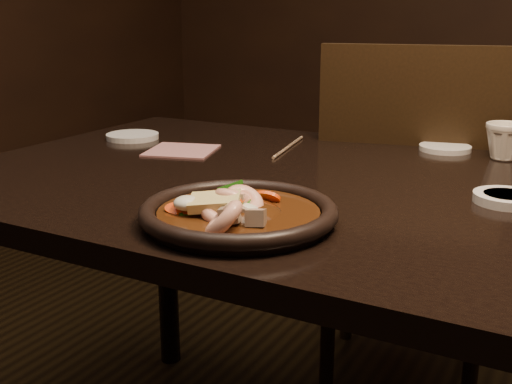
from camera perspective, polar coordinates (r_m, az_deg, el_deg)
The scene contains 10 objects.
table at distance 1.20m, azimuth 8.86°, elevation -3.06°, with size 1.60×0.90×0.75m.
chair at distance 1.76m, azimuth 13.40°, elevation -1.89°, with size 0.55×0.55×0.98m.
plate at distance 0.96m, azimuth -1.56°, elevation -1.92°, with size 0.30×0.30×0.03m.
stirfry at distance 0.95m, azimuth -1.97°, elevation -1.58°, with size 0.17×0.20×0.07m.
soy_dish at distance 1.15m, azimuth 21.43°, elevation -0.52°, with size 0.11×0.11×0.02m, color white.
saucer_left at distance 1.62m, azimuth -10.92°, elevation 4.89°, with size 0.13×0.13×0.01m, color white.
saucer_right at distance 1.52m, azimuth 16.46°, elevation 3.78°, with size 0.12×0.12×0.01m, color white.
tea_cup at distance 1.47m, azimuth 21.27°, elevation 4.32°, with size 0.08×0.08×0.08m, color white.
chopsticks at distance 1.49m, azimuth 2.90°, elevation 4.04°, with size 0.05×0.24×0.01m.
napkin at distance 1.46m, azimuth -6.62°, elevation 3.69°, with size 0.15×0.15×0.00m, color #A46765.
Camera 1 is at (0.38, -1.07, 1.06)m, focal length 45.00 mm.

